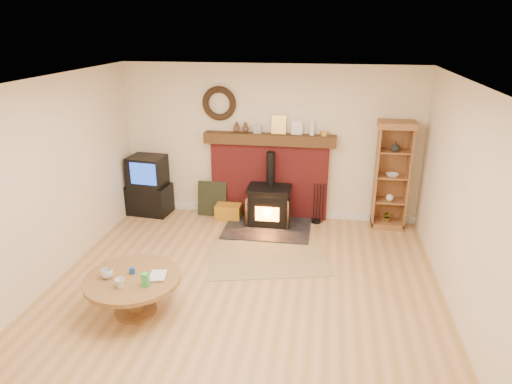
% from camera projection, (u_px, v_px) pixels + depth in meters
% --- Properties ---
extents(ground, '(5.50, 5.50, 0.00)m').
position_uv_depth(ground, '(240.00, 300.00, 5.60)').
color(ground, '#AE8348').
rests_on(ground, ground).
extents(room_shell, '(5.02, 5.52, 2.61)m').
position_uv_depth(room_shell, '(238.00, 164.00, 5.09)').
color(room_shell, beige).
rests_on(room_shell, ground).
extents(chimney_breast, '(2.20, 0.22, 1.78)m').
position_uv_depth(chimney_breast, '(269.00, 172.00, 7.79)').
color(chimney_breast, maroon).
rests_on(chimney_breast, ground).
extents(wood_stove, '(1.40, 1.00, 1.23)m').
position_uv_depth(wood_stove, '(269.00, 207.00, 7.58)').
color(wood_stove, black).
rests_on(wood_stove, ground).
extents(area_rug, '(1.93, 1.53, 0.01)m').
position_uv_depth(area_rug, '(268.00, 258.00, 6.61)').
color(area_rug, brown).
rests_on(area_rug, ground).
extents(tv_unit, '(0.76, 0.57, 1.05)m').
position_uv_depth(tv_unit, '(149.00, 186.00, 8.02)').
color(tv_unit, black).
rests_on(tv_unit, ground).
extents(curio_cabinet, '(0.57, 0.41, 1.78)m').
position_uv_depth(curio_cabinet, '(391.00, 175.00, 7.36)').
color(curio_cabinet, brown).
rests_on(curio_cabinet, ground).
extents(firelog_box, '(0.43, 0.27, 0.27)m').
position_uv_depth(firelog_box, '(228.00, 212.00, 7.87)').
color(firelog_box, '#B6C420').
rests_on(firelog_box, ground).
extents(leaning_painting, '(0.51, 0.14, 0.61)m').
position_uv_depth(leaning_painting, '(212.00, 199.00, 8.00)').
color(leaning_painting, black).
rests_on(leaning_painting, ground).
extents(fire_tools, '(0.19, 0.16, 0.70)m').
position_uv_depth(fire_tools, '(317.00, 214.00, 7.73)').
color(fire_tools, black).
rests_on(fire_tools, ground).
extents(coffee_table, '(1.11, 1.11, 0.63)m').
position_uv_depth(coffee_table, '(133.00, 284.00, 5.25)').
color(coffee_table, brown).
rests_on(coffee_table, ground).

